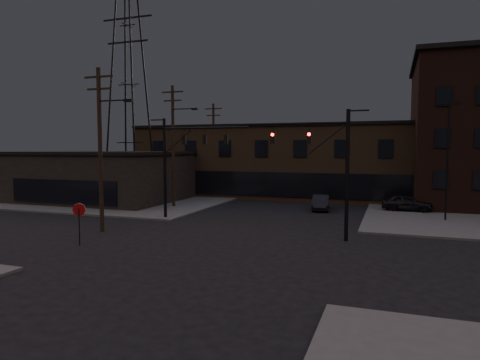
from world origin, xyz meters
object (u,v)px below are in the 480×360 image
at_px(traffic_signal_near, 328,160).
at_px(stop_sign, 79,214).
at_px(traffic_signal_far, 179,156).
at_px(parked_car_lot_a, 407,203).
at_px(car_crossing, 321,202).

height_order(traffic_signal_near, stop_sign, traffic_signal_near).
xyz_separation_m(traffic_signal_near, stop_sign, (-13.36, -6.49, -3.09)).
bearing_deg(traffic_signal_far, traffic_signal_near, -16.17).
height_order(traffic_signal_far, parked_car_lot_a, traffic_signal_far).
xyz_separation_m(traffic_signal_near, car_crossing, (-2.39, 12.62, -4.24)).
distance_m(traffic_signal_far, car_crossing, 13.98).
bearing_deg(stop_sign, traffic_signal_near, 25.90).
xyz_separation_m(stop_sign, car_crossing, (10.96, 19.10, -1.15)).
bearing_deg(car_crossing, traffic_signal_near, -86.28).
distance_m(traffic_signal_far, parked_car_lot_a, 20.31).
bearing_deg(parked_car_lot_a, car_crossing, 100.39).
bearing_deg(traffic_signal_near, parked_car_lot_a, 69.95).
xyz_separation_m(traffic_signal_near, parked_car_lot_a, (4.99, 13.69, -4.06)).
distance_m(traffic_signal_near, traffic_signal_far, 12.57).
bearing_deg(traffic_signal_far, parked_car_lot_a, 30.83).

